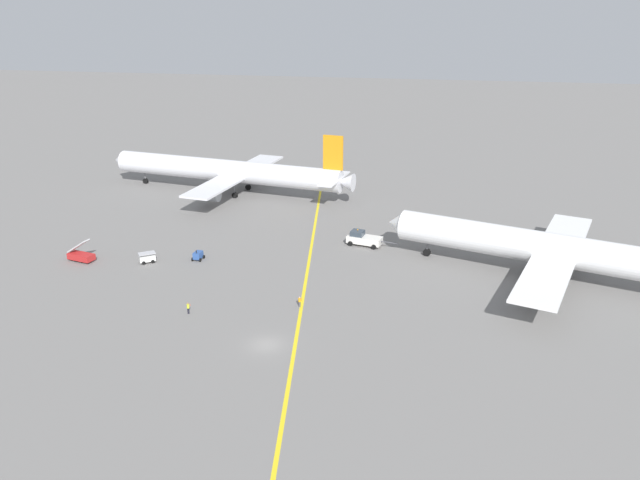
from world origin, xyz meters
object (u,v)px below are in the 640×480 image
Objects in this scene: ground_crew_wing_walker_right at (300,302)px; ground_crew_marshaller_foreground at (188,308)px; pushback_tug at (363,239)px; airliner_being_pushed at (544,249)px; gse_baggage_cart_trailing at (147,258)px; airliner_at_gate_left at (228,171)px; gse_stair_truck_yellow at (81,255)px; gse_gpu_cart_small at (198,255)px.

ground_crew_marshaller_foreground reaches higher than ground_crew_wing_walker_right.
ground_crew_wing_walker_right is (-5.85, -26.02, -0.39)m from pushback_tug.
airliner_being_pushed is at bearing -16.11° from pushback_tug.
airliner_at_gate_left is at bearing 89.93° from gse_baggage_cart_trailing.
gse_stair_truck_yellow reaches higher than gse_gpu_cart_small.
airliner_at_gate_left is 35.46× the size of ground_crew_marshaller_foreground.
gse_stair_truck_yellow is 3.06× the size of ground_crew_wing_walker_right.
ground_crew_wing_walker_right is at bearing -153.73° from airliner_being_pushed.
gse_gpu_cart_small is (-26.70, -12.25, -0.43)m from pushback_tug.
ground_crew_wing_walker_right is at bearing -13.30° from gse_stair_truck_yellow.
gse_gpu_cart_small is 1.37× the size of ground_crew_wing_walker_right.
airliner_at_gate_left reaches higher than gse_gpu_cart_small.
airliner_being_pushed is at bearing 5.76° from gse_baggage_cart_trailing.
gse_baggage_cart_trailing is 1.44× the size of gse_gpu_cart_small.
airliner_at_gate_left is at bearing 75.38° from gse_stair_truck_yellow.
gse_baggage_cart_trailing is 21.24m from ground_crew_marshaller_foreground.
ground_crew_marshaller_foreground is at bearing -123.72° from pushback_tug.
airliner_being_pushed is 56.53m from gse_gpu_cart_small.
gse_stair_truck_yellow reaches higher than ground_crew_marshaller_foreground.
ground_crew_wing_walker_right is at bearing -61.52° from airliner_at_gate_left.
gse_gpu_cart_small is at bearing -155.36° from pushback_tug.
pushback_tug is at bearing 163.89° from airliner_being_pushed.
gse_baggage_cart_trailing is 11.39m from gse_stair_truck_yellow.
gse_stair_truck_yellow is (-75.50, -8.01, -3.87)m from airliner_being_pushed.
pushback_tug is 26.67m from ground_crew_wing_walker_right.
airliner_being_pushed is 31.65× the size of ground_crew_wing_walker_right.
gse_gpu_cart_small is at bearing 146.55° from ground_crew_wing_walker_right.
gse_gpu_cart_small reaches higher than gse_baggage_cart_trailing.
airliner_at_gate_left is at bearing 142.08° from pushback_tug.
airliner_at_gate_left reaches higher than airliner_being_pushed.
pushback_tug is 5.91× the size of ground_crew_wing_walker_right.
pushback_tug is 29.38m from gse_gpu_cart_small.
pushback_tug reaches higher than gse_gpu_cart_small.
airliner_at_gate_left is 60.41m from ground_crew_wing_walker_right.
gse_stair_truck_yellow reaches higher than pushback_tug.
gse_baggage_cart_trailing is (-0.05, -41.97, -4.19)m from airliner_at_gate_left.
ground_crew_wing_walker_right is at bearing -33.45° from gse_gpu_cart_small.
gse_stair_truck_yellow reaches higher than gse_baggage_cart_trailing.
airliner_at_gate_left is 27.63× the size of gse_gpu_cart_small.
airliner_at_gate_left reaches higher than ground_crew_wing_walker_right.
airliner_being_pushed is at bearing 24.14° from ground_crew_marshaller_foreground.
airliner_being_pushed reaches higher than ground_crew_marshaller_foreground.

